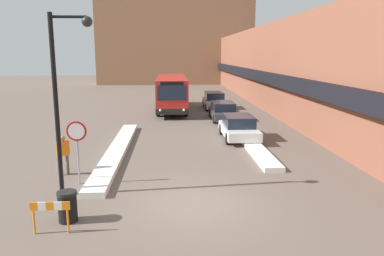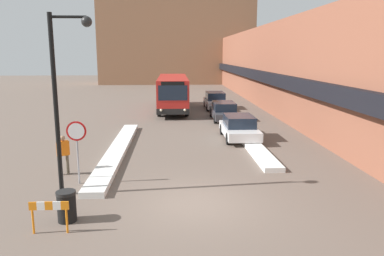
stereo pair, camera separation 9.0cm
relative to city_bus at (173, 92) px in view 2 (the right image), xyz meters
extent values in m
plane|color=#66564C|center=(0.73, -21.65, -1.65)|extent=(160.00, 160.00, 0.00)
cube|color=brown|center=(10.73, 2.35, 2.14)|extent=(5.00, 60.00, 7.59)
cube|color=black|center=(7.98, 2.35, 1.40)|extent=(0.50, 60.00, 0.90)
cube|color=#996B4C|center=(0.73, 32.72, 6.24)|extent=(26.00, 8.00, 15.78)
cube|color=silver|center=(-2.87, -14.70, -1.53)|extent=(0.90, 12.80, 0.24)
cube|color=silver|center=(4.33, -12.86, -1.54)|extent=(0.90, 11.37, 0.23)
cube|color=red|center=(0.00, 0.01, 0.08)|extent=(2.51, 10.83, 2.54)
cube|color=black|center=(0.00, 0.01, -0.97)|extent=(2.53, 10.85, 0.45)
cube|color=#192333|center=(0.00, 0.01, 0.44)|extent=(2.53, 9.96, 0.70)
cube|color=#192333|center=(0.00, -5.42, 0.46)|extent=(2.21, 0.03, 1.15)
cube|color=black|center=(0.00, -5.42, 1.17)|extent=(1.76, 0.03, 0.28)
sphere|color=#F2EAC6|center=(-0.90, -5.43, -0.84)|extent=(0.20, 0.20, 0.20)
sphere|color=#F2EAC6|center=(0.90, -5.43, -0.84)|extent=(0.20, 0.20, 0.20)
cylinder|color=black|center=(-1.13, -3.35, -1.11)|extent=(0.28, 1.08, 1.08)
cylinder|color=black|center=(1.13, -3.35, -1.11)|extent=(0.28, 1.08, 1.08)
cylinder|color=black|center=(-1.13, 3.36, -1.11)|extent=(0.28, 1.08, 1.08)
cylinder|color=black|center=(1.13, 3.36, -1.11)|extent=(0.28, 1.08, 1.08)
cube|color=silver|center=(3.93, -11.96, -1.13)|extent=(1.86, 4.35, 0.51)
cube|color=#192333|center=(3.93, -11.86, -0.56)|extent=(1.64, 2.39, 0.63)
cylinder|color=black|center=(4.78, -13.31, -1.32)|extent=(0.20, 0.66, 0.66)
cylinder|color=black|center=(3.08, -13.31, -1.32)|extent=(0.20, 0.66, 0.66)
cylinder|color=black|center=(4.78, -10.62, -1.32)|extent=(0.20, 0.66, 0.66)
cylinder|color=black|center=(3.08, -10.62, -1.32)|extent=(0.20, 0.66, 0.66)
cube|color=#38383D|center=(3.93, -5.25, -1.15)|extent=(1.83, 4.74, 0.49)
cube|color=#192333|center=(3.93, -5.13, -0.59)|extent=(1.61, 2.61, 0.61)
cylinder|color=black|center=(4.77, -6.72, -1.33)|extent=(0.20, 0.64, 0.64)
cylinder|color=black|center=(3.10, -6.72, -1.33)|extent=(0.20, 0.64, 0.64)
cylinder|color=black|center=(4.77, -3.78, -1.33)|extent=(0.20, 0.64, 0.64)
cylinder|color=black|center=(3.10, -3.78, -1.33)|extent=(0.20, 0.64, 0.64)
cube|color=#B7B7BC|center=(3.93, 0.82, -1.11)|extent=(1.83, 4.77, 0.60)
cube|color=#192333|center=(3.93, 0.94, -0.46)|extent=(1.61, 2.62, 0.69)
cylinder|color=black|center=(4.76, -0.66, -1.34)|extent=(0.20, 0.61, 0.61)
cylinder|color=black|center=(3.10, -0.66, -1.34)|extent=(0.20, 0.61, 0.61)
cylinder|color=black|center=(4.76, 2.30, -1.34)|extent=(0.20, 0.61, 0.61)
cylinder|color=black|center=(3.10, 2.30, -1.34)|extent=(0.20, 0.61, 0.61)
cylinder|color=gray|center=(-3.68, -19.44, -0.41)|extent=(0.07, 0.07, 2.48)
cylinder|color=red|center=(-3.68, -19.46, 0.45)|extent=(0.76, 0.03, 0.76)
cylinder|color=white|center=(-3.68, -19.48, 0.45)|extent=(0.62, 0.01, 0.62)
cylinder|color=black|center=(-4.03, -20.57, 1.52)|extent=(0.16, 0.16, 6.34)
cylinder|color=black|center=(-3.43, -20.57, 4.54)|extent=(1.20, 0.10, 0.10)
sphere|color=black|center=(-2.83, -20.57, 4.39)|extent=(0.36, 0.36, 0.36)
cylinder|color=brown|center=(-4.71, -18.31, -1.24)|extent=(0.12, 0.12, 0.83)
cylinder|color=brown|center=(-4.46, -18.16, -1.24)|extent=(0.12, 0.12, 0.83)
cube|color=orange|center=(-4.59, -18.24, -0.52)|extent=(0.49, 0.41, 0.62)
sphere|color=#9E7556|center=(-4.59, -18.24, -0.09)|extent=(0.23, 0.23, 0.23)
cylinder|color=orange|center=(-4.78, -18.35, -0.55)|extent=(0.10, 0.10, 0.58)
cylinder|color=orange|center=(-4.39, -18.12, -0.55)|extent=(0.10, 0.10, 0.58)
cylinder|color=black|center=(-3.22, -22.82, -1.23)|extent=(0.56, 0.56, 0.85)
cylinder|color=black|center=(-3.22, -22.82, -0.75)|extent=(0.59, 0.59, 0.10)
cylinder|color=orange|center=(-3.94, -23.59, -1.30)|extent=(0.06, 0.06, 0.70)
cylinder|color=orange|center=(-3.01, -23.59, -1.30)|extent=(0.06, 0.06, 0.70)
cube|color=orange|center=(-3.92, -23.59, -0.83)|extent=(0.22, 0.04, 0.24)
cube|color=white|center=(-3.70, -23.59, -0.83)|extent=(0.22, 0.04, 0.24)
cube|color=orange|center=(-3.48, -23.59, -0.83)|extent=(0.22, 0.04, 0.24)
cube|color=white|center=(-3.26, -23.59, -0.83)|extent=(0.22, 0.04, 0.24)
cube|color=orange|center=(-3.04, -23.59, -0.83)|extent=(0.22, 0.04, 0.24)
camera|label=1|loc=(-0.07, -33.59, 3.32)|focal=35.00mm
camera|label=2|loc=(0.02, -33.60, 3.32)|focal=35.00mm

